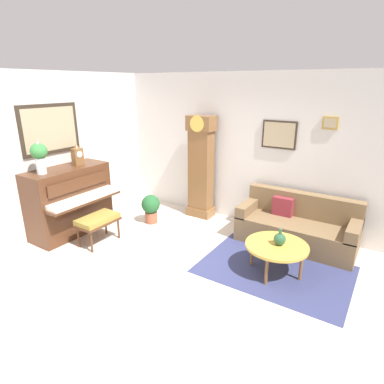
# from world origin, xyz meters

# --- Properties ---
(ground_plane) EXTENTS (6.40, 6.00, 0.10)m
(ground_plane) POSITION_xyz_m (0.00, 0.00, -0.05)
(ground_plane) COLOR beige
(wall_left) EXTENTS (0.13, 4.90, 2.80)m
(wall_left) POSITION_xyz_m (-2.60, 0.00, 1.41)
(wall_left) COLOR silver
(wall_left) RESTS_ON ground_plane
(wall_back) EXTENTS (5.30, 0.13, 2.80)m
(wall_back) POSITION_xyz_m (0.01, 2.40, 1.40)
(wall_back) COLOR silver
(wall_back) RESTS_ON ground_plane
(area_rug) EXTENTS (2.10, 1.50, 0.01)m
(area_rug) POSITION_xyz_m (1.30, 0.94, 0.00)
(area_rug) COLOR navy
(area_rug) RESTS_ON ground_plane
(piano) EXTENTS (0.87, 1.44, 1.21)m
(piano) POSITION_xyz_m (-2.23, 0.17, 0.61)
(piano) COLOR #4C2B19
(piano) RESTS_ON ground_plane
(piano_bench) EXTENTS (0.42, 0.70, 0.48)m
(piano_bench) POSITION_xyz_m (-1.51, 0.13, 0.41)
(piano_bench) COLOR #4C2B19
(piano_bench) RESTS_ON ground_plane
(grandfather_clock) EXTENTS (0.52, 0.34, 2.03)m
(grandfather_clock) POSITION_xyz_m (-0.69, 2.11, 0.96)
(grandfather_clock) COLOR brown
(grandfather_clock) RESTS_ON ground_plane
(couch) EXTENTS (1.90, 0.80, 0.84)m
(couch) POSITION_xyz_m (1.32, 1.94, 0.31)
(couch) COLOR brown
(couch) RESTS_ON ground_plane
(coffee_table) EXTENTS (0.88, 0.88, 0.44)m
(coffee_table) POSITION_xyz_m (1.32, 0.88, 0.41)
(coffee_table) COLOR gold
(coffee_table) RESTS_ON ground_plane
(mantel_clock) EXTENTS (0.13, 0.18, 0.38)m
(mantel_clock) POSITION_xyz_m (-2.23, 0.43, 1.38)
(mantel_clock) COLOR brown
(mantel_clock) RESTS_ON piano
(flower_vase) EXTENTS (0.26, 0.26, 0.58)m
(flower_vase) POSITION_xyz_m (-2.23, -0.28, 1.52)
(flower_vase) COLOR silver
(flower_vase) RESTS_ON piano
(green_jug) EXTENTS (0.17, 0.17, 0.24)m
(green_jug) POSITION_xyz_m (1.35, 0.89, 0.53)
(green_jug) COLOR #234C33
(green_jug) RESTS_ON coffee_table
(potted_plant) EXTENTS (0.36, 0.36, 0.56)m
(potted_plant) POSITION_xyz_m (-1.31, 1.27, 0.32)
(potted_plant) COLOR #935138
(potted_plant) RESTS_ON ground_plane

